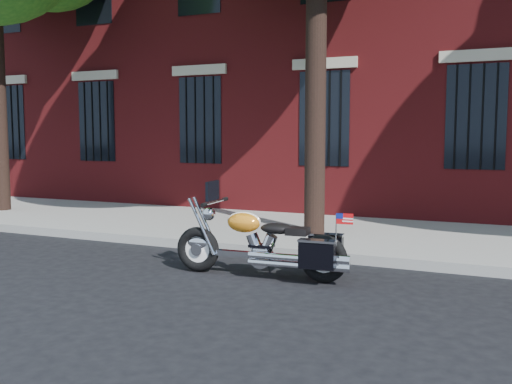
% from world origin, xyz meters
% --- Properties ---
extents(ground, '(120.00, 120.00, 0.00)m').
position_xyz_m(ground, '(0.00, 0.00, 0.00)').
color(ground, black).
rests_on(ground, ground).
extents(curb, '(40.00, 0.16, 0.15)m').
position_xyz_m(curb, '(0.00, 1.38, 0.07)').
color(curb, gray).
rests_on(curb, ground).
extents(sidewalk, '(40.00, 3.60, 0.15)m').
position_xyz_m(sidewalk, '(0.00, 3.26, 0.07)').
color(sidewalk, gray).
rests_on(sidewalk, ground).
extents(motorcycle, '(2.48, 0.78, 1.24)m').
position_xyz_m(motorcycle, '(0.77, 0.08, 0.42)').
color(motorcycle, black).
rests_on(motorcycle, ground).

